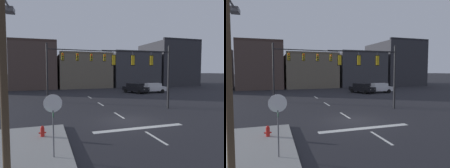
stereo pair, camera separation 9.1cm
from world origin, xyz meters
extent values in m
plane|color=#232328|center=(0.00, 0.00, 0.00)|extent=(400.00, 400.00, 0.00)
cube|color=gray|center=(-7.30, -4.00, 0.07)|extent=(5.00, 8.00, 0.15)
cube|color=silver|center=(0.00, -2.00, 0.00)|extent=(6.40, 0.50, 0.01)
cube|color=silver|center=(0.00, -4.00, 0.00)|extent=(0.16, 2.40, 0.01)
cube|color=silver|center=(0.00, 2.00, 0.00)|extent=(0.16, 2.40, 0.01)
cube|color=silver|center=(0.00, 8.00, 0.00)|extent=(0.16, 2.40, 0.01)
cube|color=silver|center=(0.00, 14.00, 0.00)|extent=(0.16, 2.40, 0.01)
cylinder|color=black|center=(5.77, 3.41, 3.06)|extent=(0.20, 0.20, 6.12)
cylinder|color=black|center=(2.42, 3.76, 5.63)|extent=(6.72, 0.82, 0.12)
sphere|color=black|center=(5.77, 3.41, 6.17)|extent=(0.18, 0.18, 0.18)
cylinder|color=#56565B|center=(3.91, 3.61, 5.40)|extent=(0.03, 0.03, 0.35)
cube|color=gold|center=(3.91, 3.61, 4.77)|extent=(0.32, 0.27, 0.90)
sphere|color=red|center=(3.92, 3.74, 5.05)|extent=(0.20, 0.20, 0.20)
sphere|color=#2D2314|center=(3.92, 3.74, 4.77)|extent=(0.20, 0.20, 0.20)
sphere|color=black|center=(3.92, 3.74, 4.49)|extent=(0.20, 0.20, 0.20)
cube|color=black|center=(3.91, 3.59, 4.77)|extent=(0.42, 0.07, 1.02)
cylinder|color=#56565B|center=(2.05, 3.80, 5.40)|extent=(0.03, 0.03, 0.35)
cube|color=gold|center=(2.05, 3.80, 4.77)|extent=(0.32, 0.27, 0.90)
sphere|color=red|center=(2.06, 3.93, 5.05)|extent=(0.20, 0.20, 0.20)
sphere|color=#2D2314|center=(2.06, 3.93, 4.77)|extent=(0.20, 0.20, 0.20)
sphere|color=black|center=(2.06, 3.93, 4.49)|extent=(0.20, 0.20, 0.20)
cube|color=black|center=(2.04, 3.78, 4.77)|extent=(0.42, 0.07, 1.02)
cylinder|color=#56565B|center=(0.18, 3.99, 5.40)|extent=(0.03, 0.03, 0.35)
cube|color=gold|center=(0.18, 3.99, 4.77)|extent=(0.32, 0.27, 0.90)
sphere|color=red|center=(0.19, 4.12, 5.05)|extent=(0.20, 0.20, 0.20)
sphere|color=#2D2314|center=(0.19, 4.12, 4.77)|extent=(0.20, 0.20, 0.20)
sphere|color=black|center=(0.19, 4.12, 4.49)|extent=(0.20, 0.20, 0.20)
cube|color=black|center=(0.18, 3.97, 4.77)|extent=(0.42, 0.07, 1.02)
cylinder|color=black|center=(-5.66, 11.44, 3.49)|extent=(0.20, 0.20, 6.98)
cylinder|color=black|center=(-1.48, 11.77, 6.37)|extent=(8.39, 0.78, 0.12)
sphere|color=black|center=(-5.66, 11.44, 7.03)|extent=(0.18, 0.18, 0.18)
cylinder|color=#56565B|center=(-3.84, 11.58, 6.14)|extent=(0.03, 0.03, 0.35)
cube|color=gold|center=(-3.84, 11.58, 5.51)|extent=(0.32, 0.26, 0.90)
sphere|color=red|center=(-3.83, 11.45, 5.79)|extent=(0.20, 0.20, 0.20)
sphere|color=#2D2314|center=(-3.83, 11.45, 5.51)|extent=(0.20, 0.20, 0.20)
sphere|color=black|center=(-3.83, 11.45, 5.23)|extent=(0.20, 0.20, 0.20)
cube|color=black|center=(-3.84, 11.60, 5.51)|extent=(0.42, 0.06, 1.02)
cylinder|color=#56565B|center=(-2.02, 11.73, 6.14)|extent=(0.03, 0.03, 0.35)
cube|color=gold|center=(-2.02, 11.73, 5.51)|extent=(0.32, 0.26, 0.90)
sphere|color=red|center=(-2.01, 11.60, 5.79)|extent=(0.20, 0.20, 0.20)
sphere|color=#2D2314|center=(-2.01, 11.60, 5.51)|extent=(0.20, 0.20, 0.20)
sphere|color=black|center=(-2.01, 11.60, 5.23)|extent=(0.20, 0.20, 0.20)
cube|color=black|center=(-2.02, 11.75, 5.51)|extent=(0.42, 0.06, 1.02)
cylinder|color=#56565B|center=(-0.20, 11.87, 6.14)|extent=(0.03, 0.03, 0.35)
cube|color=gold|center=(-0.20, 11.87, 5.51)|extent=(0.32, 0.26, 0.90)
sphere|color=red|center=(-0.19, 11.74, 5.79)|extent=(0.20, 0.20, 0.20)
sphere|color=#2D2314|center=(-0.19, 11.74, 5.51)|extent=(0.20, 0.20, 0.20)
sphere|color=black|center=(-0.19, 11.74, 5.23)|extent=(0.20, 0.20, 0.20)
cube|color=black|center=(-0.20, 11.89, 5.51)|extent=(0.42, 0.06, 1.02)
cylinder|color=#56565B|center=(1.62, 12.01, 6.14)|extent=(0.03, 0.03, 0.35)
cube|color=gold|center=(1.62, 12.01, 5.51)|extent=(0.32, 0.26, 0.90)
sphere|color=red|center=(1.63, 11.88, 5.79)|extent=(0.20, 0.20, 0.20)
sphere|color=#2D2314|center=(1.63, 11.88, 5.51)|extent=(0.20, 0.20, 0.20)
sphere|color=black|center=(1.63, 11.88, 5.23)|extent=(0.20, 0.20, 0.20)
cube|color=black|center=(1.62, 12.03, 5.51)|extent=(0.42, 0.06, 1.02)
cylinder|color=#56565B|center=(-5.60, -5.17, 1.07)|extent=(0.06, 0.06, 2.15)
cylinder|color=white|center=(-5.60, -5.17, 2.45)|extent=(0.76, 0.03, 0.76)
cylinder|color=#B21414|center=(-5.60, -5.15, 2.45)|extent=(0.68, 0.03, 0.68)
cube|color=#19592D|center=(-5.60, -5.17, 2.00)|extent=(0.02, 0.64, 0.16)
cube|color=black|center=(8.52, 17.01, 0.70)|extent=(3.60, 4.74, 0.70)
cube|color=black|center=(8.46, 17.14, 1.33)|extent=(2.54, 2.92, 0.56)
cube|color=#2D3842|center=(8.80, 16.46, 1.31)|extent=(1.47, 0.91, 0.47)
cube|color=#2D3842|center=(7.93, 18.19, 1.31)|extent=(1.45, 0.88, 0.46)
cylinder|color=black|center=(9.94, 16.10, 0.32)|extent=(0.49, 0.67, 0.64)
cylinder|color=black|center=(8.42, 15.33, 0.32)|extent=(0.49, 0.67, 0.64)
cylinder|color=black|center=(8.63, 18.69, 0.32)|extent=(0.49, 0.67, 0.64)
cylinder|color=black|center=(7.11, 17.92, 0.32)|extent=(0.49, 0.67, 0.64)
sphere|color=silver|center=(10.02, 15.33, 0.75)|extent=(0.16, 0.16, 0.16)
sphere|color=silver|center=(9.00, 14.80, 0.75)|extent=(0.16, 0.16, 0.16)
cube|color=maroon|center=(7.54, 18.95, 0.78)|extent=(1.24, 0.65, 0.12)
cube|color=silver|center=(11.43, 16.51, 0.70)|extent=(4.58, 2.29, 0.70)
cube|color=silver|center=(11.58, 16.49, 1.33)|extent=(2.63, 1.87, 0.56)
cube|color=#2D3842|center=(10.82, 16.57, 1.31)|extent=(0.42, 1.54, 0.47)
cube|color=#2D3842|center=(12.74, 16.36, 1.31)|extent=(0.39, 1.53, 0.46)
cylinder|color=black|center=(9.89, 15.82, 0.32)|extent=(0.66, 0.29, 0.64)
cylinder|color=black|center=(10.09, 17.51, 0.32)|extent=(0.66, 0.29, 0.64)
cylinder|color=black|center=(12.78, 15.50, 0.32)|extent=(0.66, 0.29, 0.64)
cylinder|color=black|center=(12.97, 17.19, 0.32)|extent=(0.66, 0.29, 0.64)
sphere|color=silver|center=(9.20, 16.18, 0.75)|extent=(0.16, 0.16, 0.16)
sphere|color=silver|center=(9.33, 17.32, 0.75)|extent=(0.16, 0.16, 0.16)
cube|color=maroon|center=(13.60, 16.26, 0.78)|extent=(0.19, 1.36, 0.12)
cylinder|color=#423323|center=(-7.26, -5.97, 4.41)|extent=(0.26, 0.26, 8.83)
cylinder|color=#56565B|center=(-7.26, -5.06, 6.46)|extent=(0.08, 1.83, 0.08)
cube|color=slate|center=(-7.26, -4.15, 6.38)|extent=(0.36, 0.64, 0.20)
cylinder|color=red|center=(-6.10, -2.19, 0.33)|extent=(0.22, 0.22, 0.55)
cylinder|color=red|center=(-6.10, -2.19, 0.05)|extent=(0.30, 0.30, 0.10)
sphere|color=red|center=(-6.10, -2.19, 0.65)|extent=(0.20, 0.20, 0.20)
cylinder|color=red|center=(-6.25, -2.19, 0.35)|extent=(0.10, 0.08, 0.08)
cylinder|color=red|center=(-5.95, -2.19, 0.35)|extent=(0.10, 0.08, 0.08)
cube|color=#473833|center=(-8.00, 32.81, 4.62)|extent=(8.72, 11.90, 9.25)
cube|color=#3A2B26|center=(-8.00, 27.16, 9.50)|extent=(8.72, 0.60, 0.50)
cube|color=#665B4C|center=(2.36, 33.28, 3.56)|extent=(11.09, 12.83, 7.12)
cube|color=brown|center=(2.36, 27.16, 7.37)|extent=(11.09, 0.60, 0.50)
cube|color=#38383D|center=(14.12, 32.69, 3.86)|extent=(11.15, 11.66, 7.71)
cube|color=#2B2B30|center=(14.12, 27.16, 7.96)|extent=(11.15, 0.60, 0.50)
cube|color=#2D2D33|center=(25.64, 33.78, 5.46)|extent=(10.61, 13.83, 10.93)
cube|color=black|center=(25.64, 27.16, 11.18)|extent=(10.61, 0.60, 0.50)
camera|label=1|loc=(-5.87, -13.84, 3.83)|focal=32.30mm
camera|label=2|loc=(-5.78, -13.87, 3.83)|focal=32.30mm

